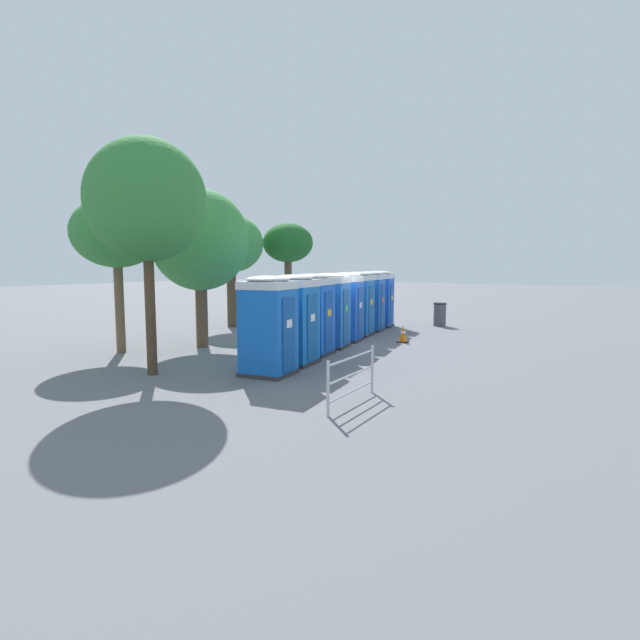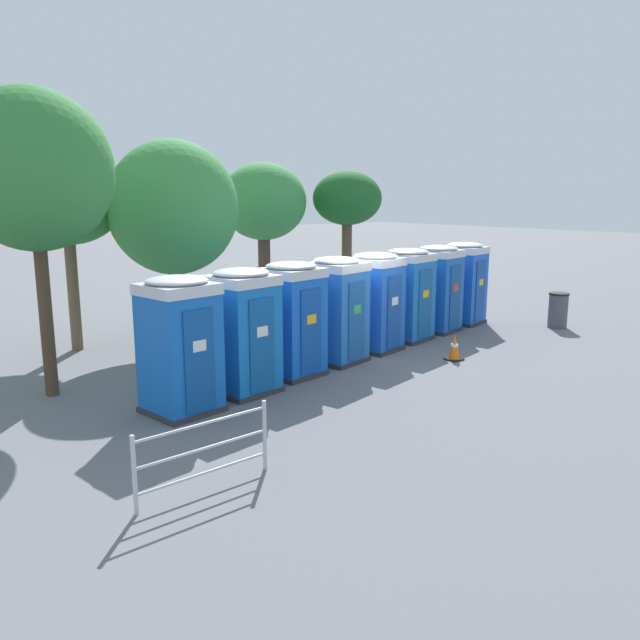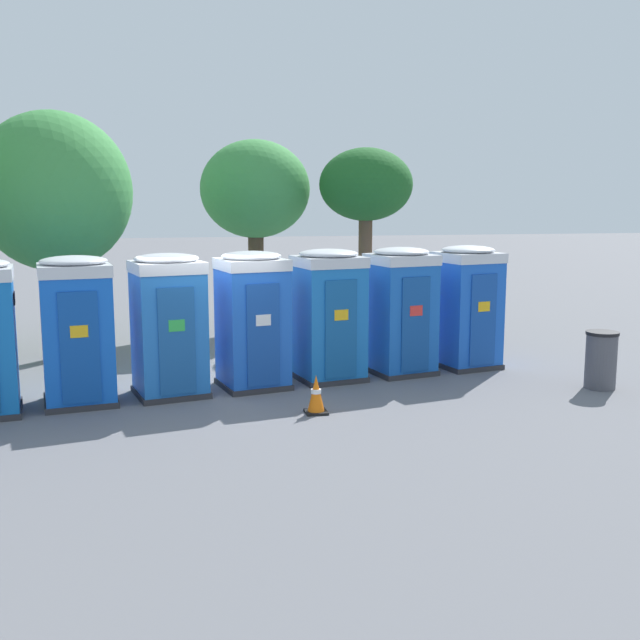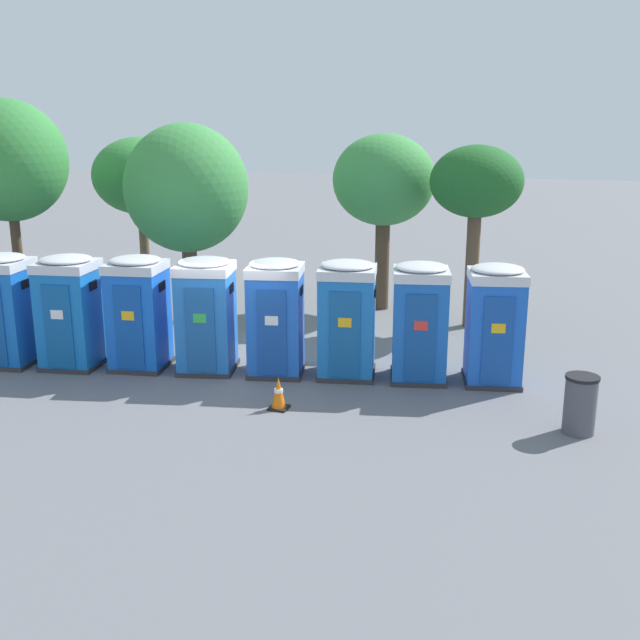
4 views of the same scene
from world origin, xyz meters
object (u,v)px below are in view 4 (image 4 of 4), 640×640
Objects in this scene: street_tree_0 at (186,189)px; portapotty_4 at (276,317)px; street_tree_3 at (140,177)px; street_tree_4 at (476,185)px; portapotty_6 at (420,321)px; portapotty_2 at (138,312)px; street_tree_2 at (384,182)px; portapotty_0 at (4,309)px; portapotty_5 at (347,318)px; portapotty_3 at (206,314)px; portapotty_7 at (494,324)px; traffic_cone at (279,393)px; portapotty_1 at (70,311)px; street_tree_1 at (8,162)px; trash_can at (580,404)px.

portapotty_4 is at bearing -42.59° from street_tree_0.
street_tree_3 is at bearing 147.35° from street_tree_0.
portapotty_6 is at bearing -96.96° from street_tree_4.
street_tree_2 is at bearing 60.23° from portapotty_2.
portapotty_0 is 0.51× the size of street_tree_3.
portapotty_3 is at bearing -169.27° from portapotty_5.
portapotty_7 is 5.16m from street_tree_4.
street_tree_2 is at bearing 31.69° from street_tree_0.
portapotty_0 is at bearing 173.40° from traffic_cone.
portapotty_1 is 3.97× the size of traffic_cone.
street_tree_2 is (8.57, 5.04, -0.68)m from street_tree_1.
portapotty_4 is at bearing -170.17° from portapotty_7.
portapotty_3 is 0.48× the size of street_tree_0.
portapotty_2 is 0.43× the size of street_tree_1.
street_tree_0 is (-6.85, 2.96, 2.33)m from portapotty_6.
portapotty_2 is at bearing -22.30° from street_tree_1.
street_tree_3 is at bearing 89.28° from portapotty_0.
street_tree_4 reaches higher than portapotty_2.
street_tree_4 is at bearing 40.66° from portapotty_2.
street_tree_0 is 0.90× the size of street_tree_1.
street_tree_2 is 10.05m from trash_can.
portapotty_6 is (1.53, 0.23, 0.00)m from portapotty_5.
street_tree_2 reaches higher than portapotty_0.
portapotty_2 is at bearing 12.38° from portapotty_0.
street_tree_2 is at bearing 124.26° from trash_can.
street_tree_2 is (-2.14, 5.87, 2.42)m from portapotty_6.
street_tree_3 is at bearing 158.76° from portapotty_7.
portapotty_4 is at bearing 9.97° from portapotty_3.
trash_can is at bearing -11.53° from street_tree_1.
portapotty_6 is at bearing -70.01° from street_tree_2.
portapotty_5 is (7.59, 1.49, -0.00)m from portapotty_0.
portapotty_3 is 1.00× the size of portapotty_6.
street_tree_3 is 10.27m from traffic_cone.
portapotty_3 is at bearing -49.13° from street_tree_3.
portapotty_0 is 7.74m from portapotty_5.
portapotty_7 is 11.62m from street_tree_3.
portapotty_0 and portapotty_4 have the same top height.
portapotty_4 is 8.15m from street_tree_3.
portapotty_2 and portapotty_6 have the same top height.
portapotty_3 reaches higher than traffic_cone.
portapotty_6 is at bearing 10.63° from portapotty_1.
portapotty_5 is 0.51× the size of street_tree_3.
portapotty_6 is (9.12, 1.72, 0.00)m from portapotty_0.
portapotty_2 is 4.22m from traffic_cone.
street_tree_0 is at bearing -148.31° from street_tree_2.
portapotty_1 is 2.37× the size of trash_can.
street_tree_4 is (5.14, 5.48, 2.50)m from portapotty_3.
street_tree_1 reaches higher than street_tree_3.
portapotty_5 is at bearing 159.48° from trash_can.
portapotty_3 is 3.09m from portapotty_5.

